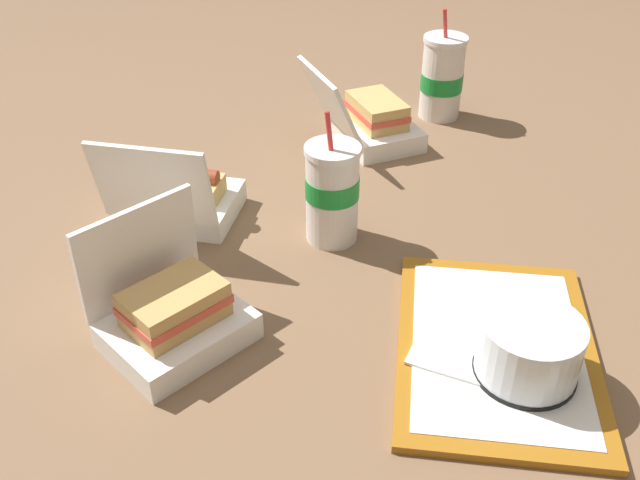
{
  "coord_description": "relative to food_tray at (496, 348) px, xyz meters",
  "views": [
    {
      "loc": [
        0.9,
        -0.05,
        0.66
      ],
      "look_at": [
        0.01,
        0.01,
        0.05
      ],
      "focal_mm": 40.0,
      "sensor_mm": 36.0,
      "label": 1
    }
  ],
  "objects": [
    {
      "name": "ground_plane",
      "position": [
        -0.22,
        -0.23,
        -0.01
      ],
      "size": [
        3.2,
        3.2,
        0.0
      ],
      "primitive_type": "plane",
      "color": "brown"
    },
    {
      "name": "food_tray",
      "position": [
        0.0,
        0.0,
        0.0
      ],
      "size": [
        0.41,
        0.33,
        0.01
      ],
      "color": "#A56619",
      "rests_on": "ground_plane"
    },
    {
      "name": "cake_container",
      "position": [
        0.05,
        0.02,
        0.05
      ],
      "size": [
        0.13,
        0.13,
        0.08
      ],
      "color": "black",
      "rests_on": "food_tray"
    },
    {
      "name": "ketchup_cup",
      "position": [
        -0.06,
        0.05,
        0.02
      ],
      "size": [
        0.04,
        0.04,
        0.02
      ],
      "color": "white",
      "rests_on": "food_tray"
    },
    {
      "name": "napkin_stack",
      "position": [
        0.01,
        -0.06,
        0.01
      ],
      "size": [
        0.14,
        0.14,
        0.0
      ],
      "primitive_type": "cube",
      "rotation": [
        0.0,
        0.0,
        -0.49
      ],
      "color": "white",
      "rests_on": "food_tray"
    },
    {
      "name": "plastic_fork",
      "position": [
        -0.05,
        0.06,
        0.01
      ],
      "size": [
        0.11,
        0.02,
        0.0
      ],
      "primitive_type": "cube",
      "rotation": [
        0.0,
        0.0,
        -0.06
      ],
      "color": "white",
      "rests_on": "food_tray"
    },
    {
      "name": "clamshell_hotdog_right",
      "position": [
        -0.36,
        -0.45,
        0.04
      ],
      "size": [
        0.23,
        0.23,
        0.18
      ],
      "color": "white",
      "rests_on": "ground_plane"
    },
    {
      "name": "clamshell_sandwich_front",
      "position": [
        -0.63,
        -0.09,
        0.04
      ],
      "size": [
        0.24,
        0.25,
        0.17
      ],
      "color": "white",
      "rests_on": "ground_plane"
    },
    {
      "name": "clamshell_sandwich_left",
      "position": [
        -0.05,
        -0.43,
        0.04
      ],
      "size": [
        0.23,
        0.23,
        0.18
      ],
      "color": "white",
      "rests_on": "ground_plane"
    },
    {
      "name": "soda_cup_front",
      "position": [
        -0.74,
        0.07,
        0.08
      ],
      "size": [
        0.09,
        0.09,
        0.24
      ],
      "color": "white",
      "rests_on": "ground_plane"
    },
    {
      "name": "soda_cup_back",
      "position": [
        -0.29,
        -0.2,
        0.08
      ],
      "size": [
        0.09,
        0.09,
        0.23
      ],
      "color": "white",
      "rests_on": "ground_plane"
    }
  ]
}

